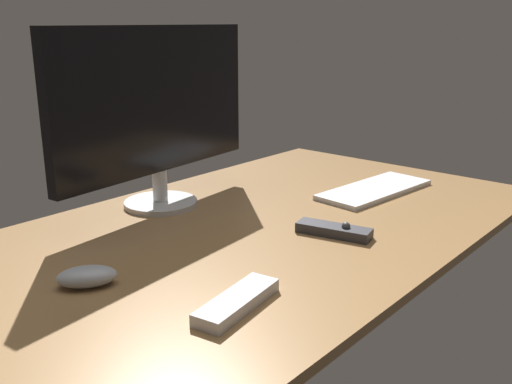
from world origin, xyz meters
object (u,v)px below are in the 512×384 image
at_px(monitor, 156,108).
at_px(tv_remote, 237,302).
at_px(keyboard, 375,190).
at_px(media_remote, 334,230).
at_px(computer_mouse, 87,277).

height_order(monitor, tv_remote, monitor).
distance_m(monitor, tv_remote, 0.63).
bearing_deg(keyboard, media_remote, -158.85).
xyz_separation_m(monitor, keyboard, (0.46, -0.35, -0.24)).
distance_m(media_remote, tv_remote, 0.39).
relative_size(media_remote, tv_remote, 0.94).
height_order(keyboard, tv_remote, tv_remote).
bearing_deg(keyboard, computer_mouse, 179.21).
bearing_deg(monitor, media_remote, -81.83).
bearing_deg(computer_mouse, monitor, 69.67).
height_order(computer_mouse, tv_remote, computer_mouse).
distance_m(computer_mouse, media_remote, 0.53).
distance_m(keyboard, tv_remote, 0.75).
relative_size(monitor, media_remote, 3.64).
xyz_separation_m(monitor, media_remote, (0.11, -0.45, -0.24)).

